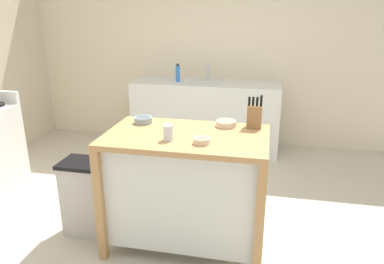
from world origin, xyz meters
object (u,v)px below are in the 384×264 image
drinking_cup (168,133)px  sink_faucet (208,72)px  knife_block (254,116)px  bowl_ceramic_wide (143,120)px  bowl_ceramic_small (226,123)px  kitchen_island (187,184)px  trash_bin (87,197)px  bowl_stoneware_deep (202,141)px  bottle_hand_soap (178,73)px

drinking_cup → sink_faucet: sink_faucet is taller
knife_block → bowl_ceramic_wide: (-0.86, -0.06, -0.06)m
bowl_ceramic_small → kitchen_island: bearing=-136.9°
trash_bin → sink_faucet: bearing=74.7°
bowl_stoneware_deep → bowl_ceramic_small: (0.12, 0.41, 0.00)m
bowl_stoneware_deep → bowl_ceramic_wide: size_ratio=0.78×
bowl_stoneware_deep → bottle_hand_soap: (-0.71, 2.22, 0.06)m
bowl_ceramic_small → drinking_cup: size_ratio=1.43×
trash_bin → sink_faucet: 2.44m
kitchen_island → bowl_stoneware_deep: 0.48m
bowl_ceramic_wide → bottle_hand_soap: bottle_hand_soap is taller
bowl_ceramic_wide → bottle_hand_soap: (-0.18, 1.85, 0.06)m
bowl_ceramic_wide → trash_bin: bearing=-153.5°
sink_faucet → bottle_hand_soap: (-0.36, -0.19, -0.00)m
knife_block → bowl_ceramic_wide: bearing=-175.9°
kitchen_island → knife_block: knife_block is taller
kitchen_island → trash_bin: bearing=-178.4°
trash_bin → bottle_hand_soap: size_ratio=2.76×
bowl_ceramic_wide → drinking_cup: drinking_cup is taller
knife_block → bowl_ceramic_small: size_ratio=1.65×
kitchen_island → sink_faucet: bearing=95.4°
kitchen_island → drinking_cup: drinking_cup is taller
bowl_ceramic_wide → drinking_cup: size_ratio=1.30×
knife_block → bowl_stoneware_deep: 0.54m
bottle_hand_soap → trash_bin: bearing=-97.1°
knife_block → sink_faucet: size_ratio=1.16×
bowl_ceramic_wide → bowl_ceramic_small: bowl_ceramic_wide is taller
kitchen_island → knife_block: bearing=28.6°
bowl_ceramic_wide → bowl_stoneware_deep: bearing=-34.2°
kitchen_island → bowl_ceramic_small: (0.26, 0.24, 0.43)m
bottle_hand_soap → sink_faucet: bearing=27.8°
knife_block → sink_faucet: bearing=109.0°
bowl_ceramic_small → trash_bin: bowl_ceramic_small is taller
bowl_stoneware_deep → sink_faucet: (-0.35, 2.41, 0.06)m
knife_block → trash_bin: 1.50m
bowl_ceramic_small → drinking_cup: bearing=-132.3°
bowl_ceramic_wide → sink_faucet: sink_faucet is taller
bowl_stoneware_deep → sink_faucet: 2.43m
sink_faucet → bottle_hand_soap: 0.41m
kitchen_island → bowl_stoneware_deep: bearing=-49.9°
bowl_ceramic_wide → sink_faucet: 2.05m
knife_block → drinking_cup: 0.70m
kitchen_island → sink_faucet: sink_faucet is taller
drinking_cup → knife_block: bearing=35.5°
bowl_ceramic_small → sink_faucet: sink_faucet is taller
bowl_stoneware_deep → drinking_cup: drinking_cup is taller
knife_block → drinking_cup: knife_block is taller
trash_bin → bowl_ceramic_small: bearing=13.8°
bowl_ceramic_wide → drinking_cup: 0.45m
kitchen_island → knife_block: size_ratio=4.64×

